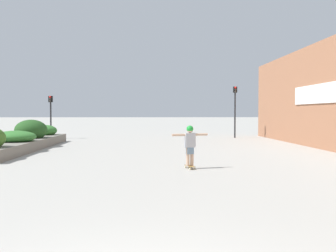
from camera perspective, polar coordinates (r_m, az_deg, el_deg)
name	(u,v)px	position (r m, az deg, el deg)	size (l,w,h in m)	color
planter_box	(22,139)	(20.59, -21.32, -1.89)	(1.98, 11.17, 1.51)	slate
skateboard	(190,167)	(12.74, 3.35, -6.20)	(0.34, 0.64, 0.10)	olive
skateboarder	(190,141)	(12.65, 3.36, -2.35)	(1.25, 0.42, 1.36)	tan
traffic_light_left	(51,109)	(28.32, -17.45, 2.45)	(0.28, 0.30, 3.10)	black
traffic_light_right	(235,103)	(28.50, 10.18, 3.41)	(0.28, 0.30, 3.84)	black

